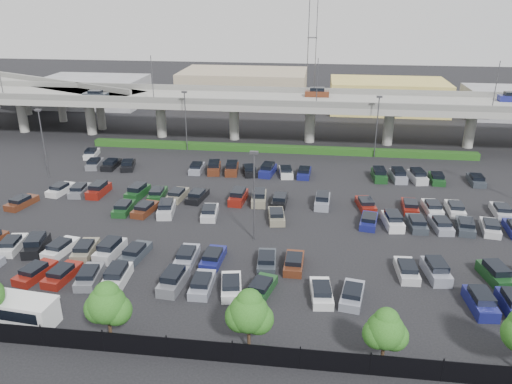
% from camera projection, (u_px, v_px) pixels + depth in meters
% --- Properties ---
extents(ground, '(280.00, 280.00, 0.00)m').
position_uv_depth(ground, '(262.00, 210.00, 63.11)').
color(ground, black).
extents(overpass, '(150.00, 13.00, 15.80)m').
position_uv_depth(overpass, '(282.00, 103.00, 89.98)').
color(overpass, gray).
rests_on(overpass, ground).
extents(on_ramp, '(50.93, 30.13, 8.80)m').
position_uv_depth(on_ramp, '(43.00, 87.00, 106.28)').
color(on_ramp, gray).
rests_on(on_ramp, ground).
extents(hedge, '(66.00, 1.60, 1.10)m').
position_uv_depth(hedge, '(279.00, 149.00, 85.91)').
color(hedge, '#1A4213').
rests_on(hedge, ground).
extents(fence, '(70.00, 0.10, 2.00)m').
position_uv_depth(fence, '(218.00, 352.00, 37.02)').
color(fence, black).
rests_on(fence, ground).
extents(tree_row, '(65.07, 3.66, 5.94)m').
position_uv_depth(tree_row, '(231.00, 311.00, 37.31)').
color(tree_row, '#332316').
rests_on(tree_row, ground).
extents(shuttle_bus, '(7.65, 3.26, 2.39)m').
position_uv_depth(shuttle_bus, '(13.00, 309.00, 41.31)').
color(shuttle_bus, silver).
rests_on(shuttle_bus, ground).
extents(parked_cars, '(62.98, 41.69, 1.67)m').
position_uv_depth(parked_cars, '(252.00, 219.00, 59.32)').
color(parked_cars, '#17411C').
rests_on(parked_cars, ground).
extents(light_poles, '(66.90, 48.38, 10.30)m').
position_uv_depth(light_poles, '(232.00, 157.00, 63.10)').
color(light_poles, '#48474C').
rests_on(light_poles, ground).
extents(distant_buildings, '(138.00, 24.00, 9.00)m').
position_uv_depth(distant_buildings, '(345.00, 92.00, 117.12)').
color(distant_buildings, gray).
rests_on(distant_buildings, ground).
extents(comm_tower, '(2.40, 2.40, 30.00)m').
position_uv_depth(comm_tower, '(312.00, 35.00, 124.89)').
color(comm_tower, '#48474C').
rests_on(comm_tower, ground).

